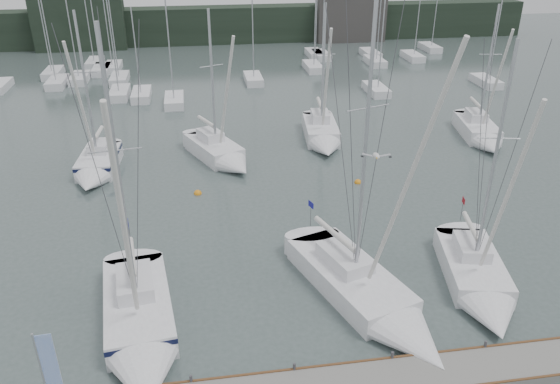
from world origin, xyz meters
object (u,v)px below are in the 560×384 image
at_px(sailboat_mid_b, 223,155).
at_px(sailboat_mid_e, 482,135).
at_px(sailboat_mid_a, 96,168).
at_px(sailboat_mid_c, 323,137).
at_px(buoy_a, 198,194).
at_px(dock_banner, 48,370).
at_px(sailboat_near_right, 480,287).
at_px(sailboat_near_left, 140,331).
at_px(sailboat_near_center, 377,304).
at_px(buoy_b, 358,183).

distance_m(sailboat_mid_b, sailboat_mid_e, 21.04).
relative_size(sailboat_mid_a, sailboat_mid_c, 1.03).
relative_size(sailboat_mid_e, buoy_a, 21.62).
bearing_deg(sailboat_mid_b, buoy_a, -135.89).
bearing_deg(dock_banner, sailboat_near_right, 10.85).
height_order(sailboat_near_left, sailboat_near_center, sailboat_near_center).
relative_size(sailboat_near_center, sailboat_mid_e, 1.40).
bearing_deg(dock_banner, sailboat_mid_a, 90.72).
height_order(sailboat_near_center, sailboat_mid_b, sailboat_near_center).
bearing_deg(sailboat_mid_a, sailboat_near_left, -72.64).
relative_size(sailboat_near_left, sailboat_near_center, 0.89).
distance_m(sailboat_near_left, dock_banner, 5.21).
relative_size(sailboat_mid_a, dock_banner, 3.03).
xyz_separation_m(sailboat_mid_a, sailboat_mid_e, (29.94, 1.97, -0.04)).
xyz_separation_m(sailboat_near_left, sailboat_near_center, (10.50, 0.23, -0.06)).
distance_m(sailboat_near_right, buoy_b, 13.23).
height_order(sailboat_mid_a, sailboat_mid_c, sailboat_mid_a).
bearing_deg(sailboat_mid_a, buoy_b, -8.71).
bearing_deg(buoy_b, sailboat_near_left, -134.56).
xyz_separation_m(sailboat_near_right, buoy_a, (-13.11, 13.06, -0.50)).
xyz_separation_m(sailboat_near_left, sailboat_mid_a, (-4.26, 17.80, 0.01)).
bearing_deg(dock_banner, buoy_a, 69.92).
height_order(sailboat_near_left, sailboat_mid_e, sailboat_near_left).
bearing_deg(dock_banner, sailboat_near_center, 14.31).
bearing_deg(sailboat_mid_b, sailboat_mid_c, -6.33).
relative_size(sailboat_near_right, dock_banner, 3.27).
distance_m(sailboat_near_center, buoy_b, 13.93).
height_order(sailboat_near_left, sailboat_mid_c, sailboat_near_left).
bearing_deg(sailboat_mid_a, buoy_a, -25.84).
bearing_deg(sailboat_mid_e, sailboat_mid_c, -176.70).
bearing_deg(sailboat_mid_c, sailboat_near_right, -75.68).
relative_size(sailboat_near_left, sailboat_mid_a, 1.18).
xyz_separation_m(sailboat_mid_a, sailboat_mid_b, (8.93, 0.93, -0.03)).
relative_size(sailboat_mid_b, buoy_a, 22.26).
bearing_deg(sailboat_near_right, sailboat_mid_b, 134.21).
bearing_deg(dock_banner, sailboat_mid_b, 68.64).
bearing_deg(sailboat_mid_e, dock_banner, -129.74).
xyz_separation_m(sailboat_near_right, sailboat_mid_a, (-20.05, 17.03, 0.10)).
relative_size(sailboat_near_right, buoy_a, 24.46).
relative_size(sailboat_mid_a, buoy_b, 24.07).
xyz_separation_m(sailboat_near_center, buoy_b, (3.09, 13.57, -0.52)).
xyz_separation_m(buoy_b, dock_banner, (-16.10, -17.84, 2.71)).
bearing_deg(sailboat_mid_a, sailboat_mid_c, 15.50).
relative_size(sailboat_near_left, sailboat_mid_b, 1.21).
distance_m(sailboat_mid_c, sailboat_mid_e, 12.95).
distance_m(sailboat_near_center, sailboat_near_right, 5.32).
distance_m(sailboat_near_left, sailboat_mid_c, 24.86).
bearing_deg(sailboat_near_left, sailboat_near_center, -6.05).
height_order(sailboat_near_right, sailboat_mid_b, sailboat_near_right).
relative_size(sailboat_mid_b, sailboat_mid_e, 1.03).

